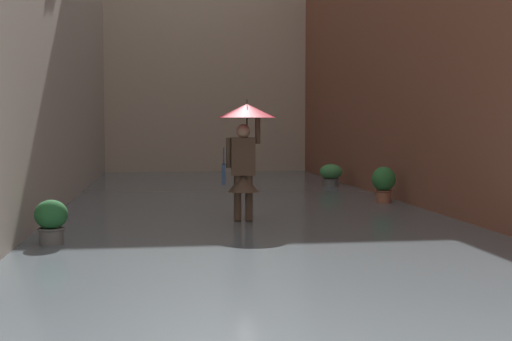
{
  "coord_description": "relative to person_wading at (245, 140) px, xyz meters",
  "views": [
    {
      "loc": [
        1.45,
        2.05,
        1.6
      ],
      "look_at": [
        0.07,
        -7.9,
        0.93
      ],
      "focal_mm": 47.53,
      "sensor_mm": 36.0,
      "label": 1
    }
  ],
  "objects": [
    {
      "name": "potted_plant_near_left",
      "position": [
        -3.02,
        -2.17,
        -0.9
      ],
      "size": [
        0.47,
        0.47,
        0.78
      ],
      "color": "#9E563D",
      "rests_on": "ground_plane"
    },
    {
      "name": "potted_plant_far_left",
      "position": [
        -2.9,
        -5.89,
        -1.0
      ],
      "size": [
        0.57,
        0.57,
        0.62
      ],
      "color": "#66605B",
      "rests_on": "ground_plane"
    },
    {
      "name": "person_wading",
      "position": [
        0.0,
        0.0,
        0.0
      ],
      "size": [
        0.93,
        0.93,
        2.01
      ],
      "color": "#2D2319",
      "rests_on": "ground_plane"
    },
    {
      "name": "ground_plane",
      "position": [
        -0.15,
        -1.45,
        -1.36
      ],
      "size": [
        60.0,
        60.0,
        0.0
      ],
      "primitive_type": "plane",
      "color": "slate"
    },
    {
      "name": "flood_water",
      "position": [
        -0.15,
        -1.45,
        -1.33
      ],
      "size": [
        7.36,
        26.11,
        0.07
      ],
      "primitive_type": "cube",
      "color": "#515B60",
      "rests_on": "ground_plane"
    },
    {
      "name": "building_facade_far",
      "position": [
        -0.15,
        -12.41,
        4.35
      ],
      "size": [
        10.16,
        1.8,
        11.42
      ],
      "primitive_type": "cube",
      "color": "tan",
      "rests_on": "ground_plane"
    },
    {
      "name": "potted_plant_far_right",
      "position": [
        2.72,
        1.77,
        -1.0
      ],
      "size": [
        0.42,
        0.42,
        0.65
      ],
      "color": "#66605B",
      "rests_on": "ground_plane"
    }
  ]
}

